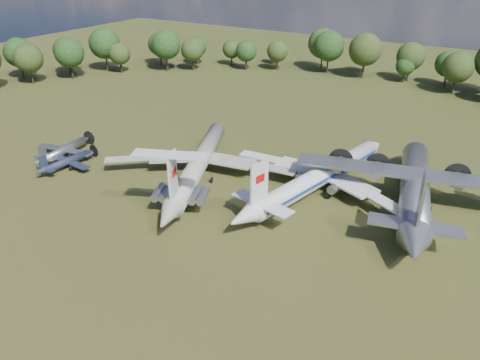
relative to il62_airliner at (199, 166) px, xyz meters
The scene contains 7 objects.
ground 3.80m from the il62_airliner, 37.07° to the right, with size 300.00×300.00×0.00m, color #1D3812.
il62_airliner is the anchor object (origin of this frame).
tu104_jet 21.56m from the il62_airliner, 16.37° to the left, with size 33.79×45.05×4.51m, color silver, non-canonical shape.
an12_transport 36.66m from the il62_airliner, 14.04° to the left, with size 38.01×42.48×5.59m, color gray, non-canonical shape.
small_prop_west 25.48m from the il62_airliner, 157.13° to the right, with size 10.55×14.38×2.11m, color black, non-canonical shape.
small_prop_northwest 28.69m from the il62_airliner, 166.57° to the right, with size 12.06×16.44×2.41m, color #9A9DA2, non-canonical shape.
person_on_il62 12.93m from the il62_airliner, 67.84° to the right, with size 0.67×0.44×1.83m, color olive.
Camera 1 is at (43.24, -59.36, 38.01)m, focal length 35.00 mm.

